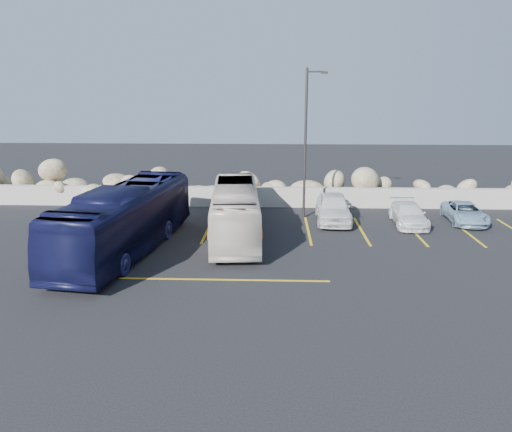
{
  "coord_description": "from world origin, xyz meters",
  "views": [
    {
      "loc": [
        0.89,
        -17.35,
        7.14
      ],
      "look_at": [
        0.07,
        4.0,
        1.51
      ],
      "focal_mm": 35.0,
      "sensor_mm": 36.0,
      "label": 1
    }
  ],
  "objects_px": {
    "car_d": "(465,213)",
    "car_a": "(333,208)",
    "tour_coach": "(126,219)",
    "car_c": "(409,214)",
    "lamppost": "(306,140)",
    "vintage_bus": "(235,211)"
  },
  "relations": [
    {
      "from": "car_c",
      "to": "car_d",
      "type": "relative_size",
      "value": 1.01
    },
    {
      "from": "car_c",
      "to": "car_d",
      "type": "xyz_separation_m",
      "value": [
        3.13,
        0.58,
        -0.03
      ]
    },
    {
      "from": "vintage_bus",
      "to": "tour_coach",
      "type": "xyz_separation_m",
      "value": [
        -4.61,
        -2.47,
        0.2
      ]
    },
    {
      "from": "tour_coach",
      "to": "car_d",
      "type": "xyz_separation_m",
      "value": [
        16.67,
        5.43,
        -0.93
      ]
    },
    {
      "from": "car_a",
      "to": "car_d",
      "type": "xyz_separation_m",
      "value": [
        7.02,
        0.08,
        -0.23
      ]
    },
    {
      "from": "vintage_bus",
      "to": "car_c",
      "type": "bearing_deg",
      "value": 10.5
    },
    {
      "from": "tour_coach",
      "to": "car_d",
      "type": "relative_size",
      "value": 2.76
    },
    {
      "from": "car_d",
      "to": "tour_coach",
      "type": "bearing_deg",
      "value": -158.61
    },
    {
      "from": "tour_coach",
      "to": "car_c",
      "type": "height_order",
      "value": "tour_coach"
    },
    {
      "from": "lamppost",
      "to": "car_a",
      "type": "bearing_deg",
      "value": -26.78
    },
    {
      "from": "vintage_bus",
      "to": "car_c",
      "type": "relative_size",
      "value": 2.37
    },
    {
      "from": "vintage_bus",
      "to": "car_a",
      "type": "bearing_deg",
      "value": 25.33
    },
    {
      "from": "car_c",
      "to": "car_a",
      "type": "bearing_deg",
      "value": 175.04
    },
    {
      "from": "car_c",
      "to": "car_d",
      "type": "height_order",
      "value": "car_c"
    },
    {
      "from": "car_d",
      "to": "car_a",
      "type": "bearing_deg",
      "value": -175.99
    },
    {
      "from": "vintage_bus",
      "to": "tour_coach",
      "type": "bearing_deg",
      "value": -156.19
    },
    {
      "from": "car_a",
      "to": "car_c",
      "type": "xyz_separation_m",
      "value": [
        3.89,
        -0.5,
        -0.2
      ]
    },
    {
      "from": "car_c",
      "to": "car_d",
      "type": "bearing_deg",
      "value": 12.92
    },
    {
      "from": "car_c",
      "to": "tour_coach",
      "type": "bearing_deg",
      "value": -157.92
    },
    {
      "from": "tour_coach",
      "to": "car_c",
      "type": "xyz_separation_m",
      "value": [
        13.54,
        4.85,
        -0.91
      ]
    },
    {
      "from": "lamppost",
      "to": "car_d",
      "type": "height_order",
      "value": "lamppost"
    },
    {
      "from": "lamppost",
      "to": "car_c",
      "type": "distance_m",
      "value": 6.66
    }
  ]
}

